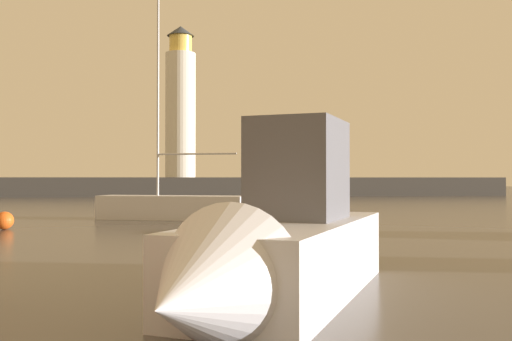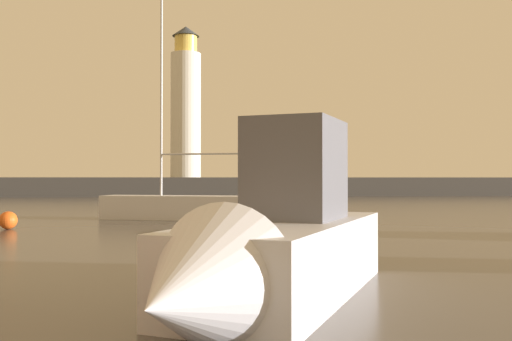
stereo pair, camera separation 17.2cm
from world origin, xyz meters
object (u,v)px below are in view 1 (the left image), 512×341
object	(u,v)px
mooring_buoy	(4,221)
sailboat_moored	(172,206)
motorboat_2	(274,247)
lighthouse	(180,106)

from	to	relation	value
mooring_buoy	sailboat_moored	bearing A→B (deg)	37.64
sailboat_moored	mooring_buoy	world-z (taller)	sailboat_moored
sailboat_moored	mooring_buoy	size ratio (longest dim) A/B	17.68
mooring_buoy	motorboat_2	bearing A→B (deg)	-59.22
motorboat_2	sailboat_moored	bearing A→B (deg)	96.68
lighthouse	mooring_buoy	size ratio (longest dim) A/B	24.41
mooring_buoy	lighthouse	bearing A→B (deg)	81.78
lighthouse	motorboat_2	distance (m)	58.81
motorboat_2	mooring_buoy	xyz separation A→B (m)	(-8.86, 14.88, -0.58)
lighthouse	motorboat_2	xyz separation A→B (m)	(2.64, -57.95, -9.69)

